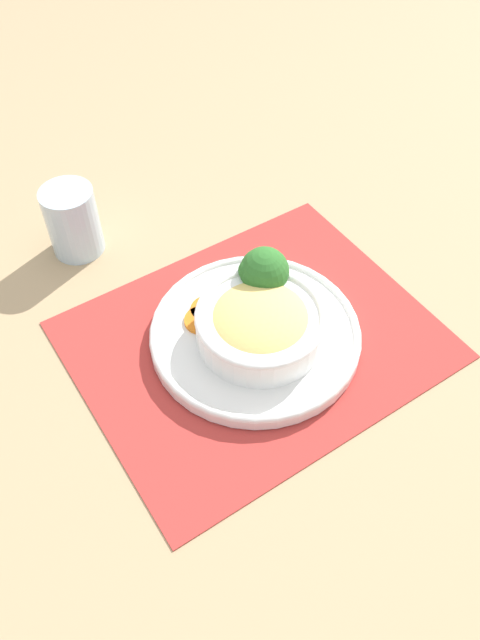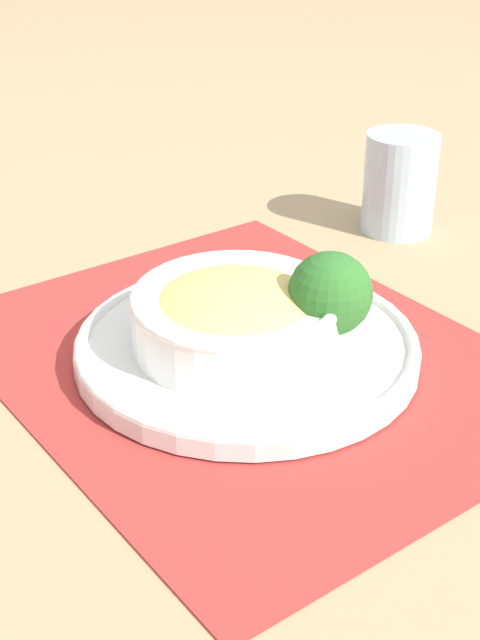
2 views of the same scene
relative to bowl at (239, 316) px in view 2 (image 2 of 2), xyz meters
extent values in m
plane|color=tan|center=(0.00, 0.01, -0.05)|extent=(4.00, 4.00, 0.00)
cube|color=#B2332D|center=(0.00, 0.01, -0.05)|extent=(0.48, 0.39, 0.00)
cylinder|color=white|center=(0.00, 0.01, -0.04)|extent=(0.29, 0.29, 0.02)
torus|color=white|center=(0.00, 0.01, -0.03)|extent=(0.29, 0.29, 0.01)
cylinder|color=white|center=(0.00, 0.00, -0.01)|extent=(0.17, 0.17, 0.04)
torus|color=white|center=(0.00, 0.00, 0.02)|extent=(0.17, 0.17, 0.01)
ellipsoid|color=#EAC66B|center=(0.00, 0.00, 0.00)|extent=(0.14, 0.14, 0.05)
cylinder|color=#84AD5B|center=(0.04, 0.06, -0.02)|extent=(0.02, 0.02, 0.02)
sphere|color=#2D6B28|center=(0.04, 0.06, 0.02)|extent=(0.07, 0.07, 0.07)
sphere|color=#2D6B28|center=(0.02, 0.07, 0.03)|extent=(0.03, 0.03, 0.03)
sphere|color=#2D6B28|center=(0.06, 0.05, 0.02)|extent=(0.03, 0.03, 0.03)
cylinder|color=orange|center=(-0.04, 0.08, -0.03)|extent=(0.05, 0.05, 0.01)
cylinder|color=orange|center=(-0.06, 0.06, -0.03)|extent=(0.05, 0.05, 0.01)
cylinder|color=silver|center=(-0.14, 0.31, 0.01)|extent=(0.08, 0.08, 0.11)
cylinder|color=silver|center=(-0.14, 0.31, -0.01)|extent=(0.07, 0.07, 0.07)
camera|label=1|loc=(-0.31, -0.43, 0.63)|focal=35.00mm
camera|label=2|loc=(0.52, -0.37, 0.35)|focal=50.00mm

